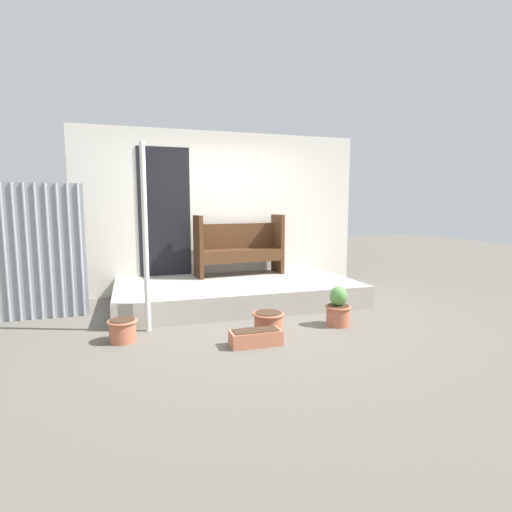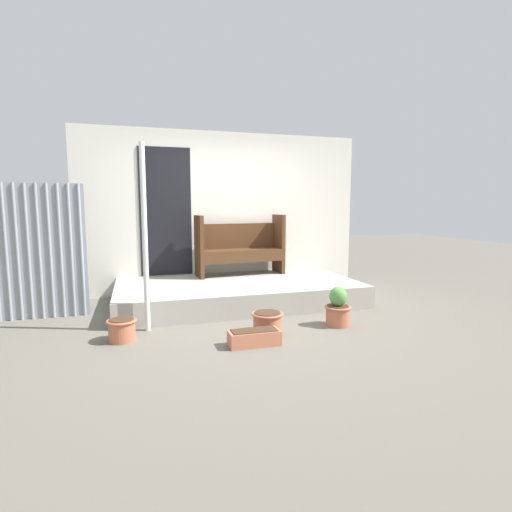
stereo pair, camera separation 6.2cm
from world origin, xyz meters
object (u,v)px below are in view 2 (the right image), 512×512
Objects in this scene: bench at (240,245)px; flower_pot_left at (122,329)px; flower_pot_right at (338,309)px; planter_box_rect at (254,338)px; support_post at (145,239)px; flower_pot_middle at (267,321)px.

bench is 2.67m from flower_pot_left.
flower_pot_left is 0.67× the size of flower_pot_right.
flower_pot_right is 0.89× the size of planter_box_rect.
support_post reaches higher than bench.
flower_pot_right is (2.17, -0.46, -0.85)m from support_post.
flower_pot_left is at bearing 158.03° from planter_box_rect.
flower_pot_left is at bearing -132.87° from support_post.
support_post is 1.46× the size of bench.
flower_pot_middle is at bearing -6.42° from flower_pot_left.
planter_box_rect is at bearing -38.51° from support_post.
flower_pot_right is (0.88, 0.01, 0.08)m from flower_pot_middle.
flower_pot_right is at bearing 0.43° from flower_pot_middle.
flower_pot_left is 2.45m from flower_pot_right.
flower_pot_right is (2.44, -0.17, 0.08)m from flower_pot_left.
bench is 3.06× the size of flower_pot_right.
bench is 2.73× the size of planter_box_rect.
flower_pot_left reaches higher than planter_box_rect.
support_post is 2.21m from bench.
flower_pot_middle is (1.56, -0.18, -0.00)m from flower_pot_left.
flower_pot_left is at bearing 173.58° from flower_pot_middle.
flower_pot_left is 0.60× the size of planter_box_rect.
flower_pot_left is at bearing 176.04° from flower_pot_right.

